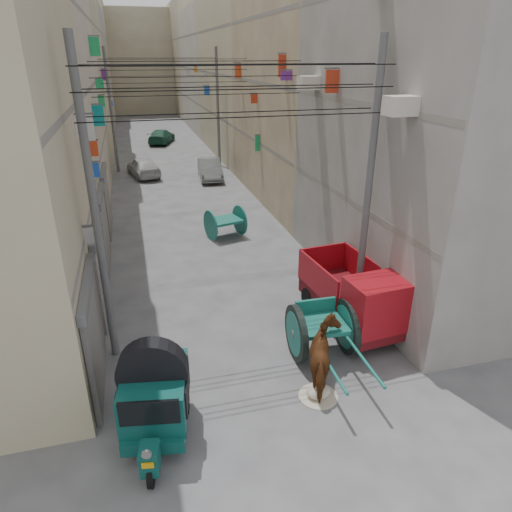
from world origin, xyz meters
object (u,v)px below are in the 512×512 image
object	(u,v)px
feed_sack	(318,391)
mini_truck	(359,302)
distant_car_grey	(210,169)
distant_car_green	(161,136)
auto_rickshaw	(155,394)
second_cart	(225,222)
tonga_cart	(322,329)
horse	(326,357)
distant_car_white	(143,167)

from	to	relation	value
feed_sack	mini_truck	bearing A→B (deg)	47.09
distant_car_grey	distant_car_green	size ratio (longest dim) A/B	0.92
auto_rickshaw	mini_truck	xyz separation A→B (m)	(5.91, 2.47, -0.05)
second_cart	distant_car_green	bearing A→B (deg)	77.19
tonga_cart	auto_rickshaw	bearing A→B (deg)	-157.27
mini_truck	horse	world-z (taller)	mini_truck
tonga_cart	second_cart	distance (m)	9.30
distant_car_white	distant_car_green	bearing A→B (deg)	-112.20
second_cart	distant_car_grey	world-z (taller)	second_cart
horse	distant_car_grey	distance (m)	21.02
second_cart	distant_car_green	world-z (taller)	second_cart
horse	distant_car_grey	bearing A→B (deg)	-73.01
distant_car_grey	horse	bearing A→B (deg)	-87.87
second_cart	distant_car_green	xyz separation A→B (m)	(-0.86, 24.68, -0.09)
mini_truck	distant_car_grey	size ratio (longest dim) A/B	0.98
mini_truck	feed_sack	size ratio (longest dim) A/B	6.56
auto_rickshaw	distant_car_grey	size ratio (longest dim) A/B	0.66
tonga_cart	horse	world-z (taller)	horse
tonga_cart	distant_car_white	size ratio (longest dim) A/B	0.89
second_cart	horse	distance (m)	10.42
auto_rickshaw	distant_car_green	xyz separation A→B (m)	(2.90, 35.68, -0.43)
mini_truck	horse	distance (m)	2.63
horse	distant_car_green	size ratio (longest dim) A/B	0.43
mini_truck	auto_rickshaw	bearing A→B (deg)	-162.50
distant_car_white	auto_rickshaw	bearing A→B (deg)	75.93
auto_rickshaw	mini_truck	distance (m)	6.41
auto_rickshaw	horse	bearing A→B (deg)	18.12
tonga_cart	mini_truck	size ratio (longest dim) A/B	0.89
mini_truck	distant_car_green	bearing A→B (deg)	89.99
distant_car_white	distant_car_green	world-z (taller)	distant_car_white
horse	tonga_cart	bearing A→B (deg)	-88.51
auto_rickshaw	distant_car_green	size ratio (longest dim) A/B	0.61
distant_car_green	distant_car_grey	bearing A→B (deg)	115.88
second_cart	distant_car_grey	size ratio (longest dim) A/B	0.46
mini_truck	second_cart	distance (m)	8.80
tonga_cart	distant_car_white	bearing A→B (deg)	101.41
feed_sack	horse	size ratio (longest dim) A/B	0.32
distant_car_grey	distant_car_green	distance (m)	14.24
horse	distant_car_green	distance (m)	35.12
second_cart	feed_sack	bearing A→B (deg)	-104.79
auto_rickshaw	distant_car_grey	xyz separation A→B (m)	(4.91, 21.58, -0.40)
auto_rickshaw	feed_sack	bearing A→B (deg)	12.54
tonga_cart	distant_car_white	distance (m)	21.95
auto_rickshaw	feed_sack	distance (m)	3.87
distant_car_green	horse	bearing A→B (deg)	109.71
horse	distant_car_grey	size ratio (longest dim) A/B	0.47
second_cart	distant_car_white	xyz separation A→B (m)	(-3.02, 12.36, -0.06)
mini_truck	horse	xyz separation A→B (m)	(-1.81, -1.89, -0.23)
feed_sack	distant_car_grey	bearing A→B (deg)	86.93
distant_car_white	horse	bearing A→B (deg)	86.15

